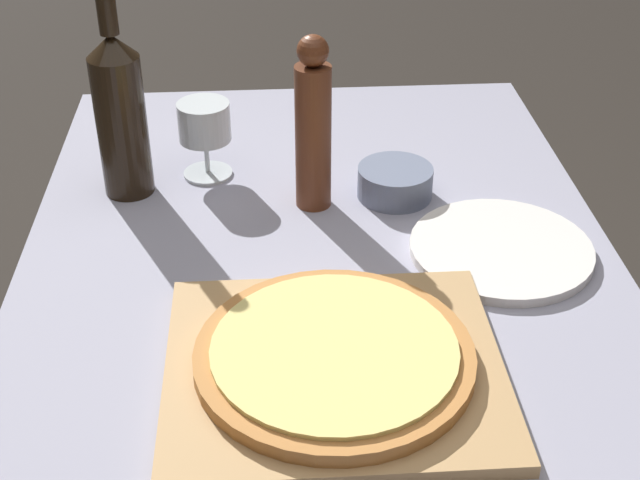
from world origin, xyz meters
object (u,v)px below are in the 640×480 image
Objects in this scene: pizza at (331,355)px; pepper_mill at (311,127)px; small_bowl at (395,182)px; wine_glass at (204,126)px; wine_bottle at (120,111)px.

pizza is 1.21× the size of pepper_mill.
wine_glass is at bearing 163.26° from small_bowl.
wine_glass is (-0.16, 0.10, -0.04)m from pepper_mill.
pepper_mill reaches higher than wine_glass.
wine_bottle is 2.96× the size of small_bowl.
pepper_mill is (0.00, 0.39, 0.10)m from pizza.
pizza is 0.43m from small_bowl.
pepper_mill is at bearing -32.66° from wine_glass.
pizza is at bearing -58.07° from wine_bottle.
small_bowl is at bearing -16.74° from wine_glass.
pepper_mill is 0.20m from wine_glass.
small_bowl is at bearing 6.91° from pepper_mill.
wine_glass is at bearing 147.34° from pepper_mill.
wine_glass is at bearing 19.85° from wine_bottle.
pizza is at bearing -107.74° from small_bowl.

